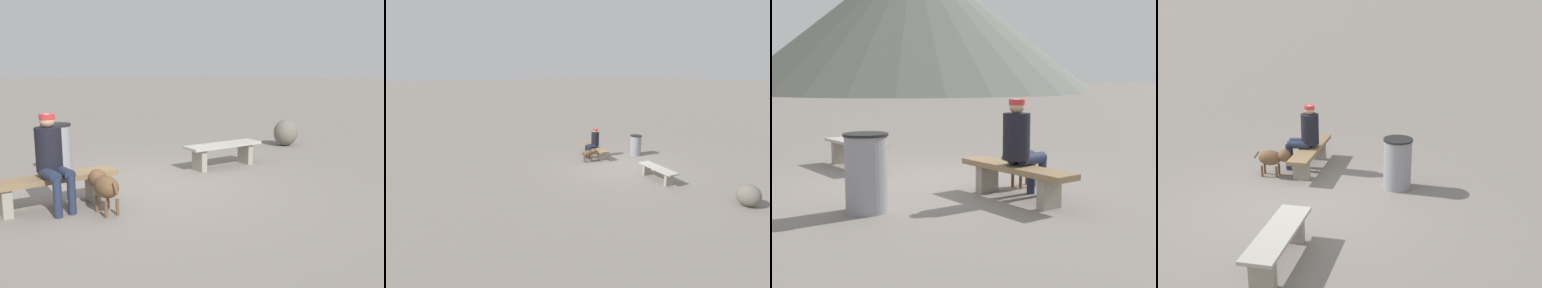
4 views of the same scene
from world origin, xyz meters
The scene contains 7 objects.
ground centered at (0.00, 0.00, -0.03)m, with size 210.00×210.00×0.06m, color gray.
bench_left centered at (-1.90, -0.03, 0.33)m, with size 1.67×0.69×0.46m.
bench_right centered at (1.64, 0.00, 0.33)m, with size 1.86×0.66×0.45m.
seated_person centered at (1.64, 0.09, 0.75)m, with size 0.36×0.66×1.31m.
dog centered at (1.20, 0.65, 0.37)m, with size 0.34×0.73×0.55m.
trash_bin centered at (0.75, -1.70, 0.47)m, with size 0.53×0.53×0.93m.
boulder centered at (-4.80, -0.53, 0.33)m, with size 0.58×0.67×0.66m, color #6B665B.
Camera 2 is at (-8.19, 7.99, 3.86)m, focal length 26.96 mm.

